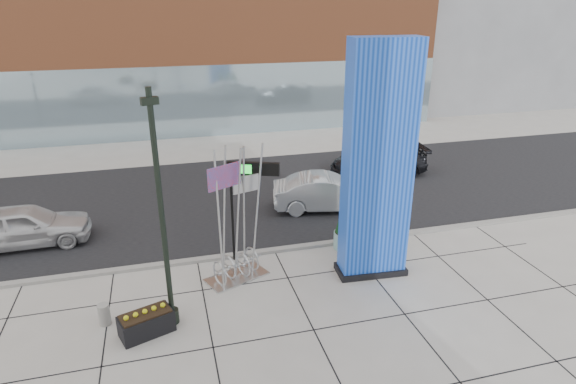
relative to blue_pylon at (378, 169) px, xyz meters
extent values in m
plane|color=#9E9991|center=(-4.00, -1.63, -3.94)|extent=(160.00, 160.00, 0.00)
cube|color=black|center=(-4.00, 8.37, -3.93)|extent=(80.00, 12.00, 0.02)
cube|color=gray|center=(-4.00, 2.37, -3.88)|extent=(80.00, 0.30, 0.12)
cube|color=#9C512D|center=(-3.00, 25.37, 1.56)|extent=(34.00, 10.00, 11.00)
cube|color=#8CA5B2|center=(-3.00, 20.57, -1.44)|extent=(34.00, 0.60, 5.00)
cube|color=slate|center=(22.00, 30.37, 5.06)|extent=(20.00, 18.00, 18.00)
cube|color=#0C3CBA|center=(0.00, 0.00, 0.14)|extent=(2.32, 1.05, 8.16)
cube|color=black|center=(0.00, 0.00, -3.83)|extent=(2.51, 1.25, 0.23)
cylinder|color=black|center=(-7.05, -1.15, -0.37)|extent=(0.16, 0.16, 7.15)
cylinder|color=black|center=(-7.05, -1.15, -3.72)|extent=(0.39, 0.39, 0.45)
cube|color=black|center=(-7.05, -1.15, 2.85)|extent=(0.48, 0.31, 0.20)
cube|color=#B8BBBD|center=(-4.75, 0.88, -3.91)|extent=(2.38, 1.81, 0.06)
cylinder|color=#B8BBBD|center=(-5.42, 0.69, -1.52)|extent=(0.09, 0.09, 4.84)
cylinder|color=#B8BBBD|center=(-5.04, 1.03, -1.52)|extent=(0.09, 0.09, 4.84)
cylinder|color=#B8BBBD|center=(-4.65, 0.79, -1.52)|extent=(0.09, 0.09, 4.84)
cylinder|color=#B8BBBD|center=(-4.21, 1.08, -1.52)|extent=(0.09, 0.09, 4.84)
cylinder|color=#B8BBBD|center=(-3.97, 0.64, -1.52)|extent=(0.09, 0.09, 4.84)
torus|color=#B8BBBD|center=(-5.47, 0.79, -3.48)|extent=(0.40, 0.84, 0.88)
torus|color=#B8BBBD|center=(-4.99, 0.98, -3.48)|extent=(0.40, 0.84, 0.88)
torus|color=#B8BBBD|center=(-4.50, 0.79, -3.48)|extent=(0.40, 0.84, 0.88)
torus|color=#B8BBBD|center=(-4.02, 0.98, -3.48)|extent=(0.40, 0.84, 0.88)
cube|color=red|center=(-5.04, 0.88, -0.07)|extent=(1.14, 0.63, 0.77)
cube|color=#B8BBBD|center=(-4.16, 0.98, -0.55)|extent=(0.94, 0.33, 0.58)
cylinder|color=gray|center=(-9.03, -0.71, -3.60)|extent=(0.35, 0.35, 0.69)
cylinder|color=black|center=(-4.62, 2.17, -2.01)|extent=(0.09, 0.09, 3.87)
cube|color=black|center=(-3.79, 2.17, -0.26)|extent=(1.78, 0.83, 0.46)
cube|color=#19D833|center=(-4.16, 2.07, -0.26)|extent=(0.61, 0.25, 0.32)
cylinder|color=#83B0AD|center=(0.60, 1.97, -3.62)|extent=(0.92, 0.92, 0.65)
cylinder|color=black|center=(0.60, 1.97, -3.29)|extent=(0.85, 0.85, 0.06)
cone|color=black|center=(0.60, 1.97, -2.46)|extent=(0.83, 0.83, 1.66)
cylinder|color=#83B0AD|center=(1.20, 1.97, -3.63)|extent=(0.89, 0.89, 0.63)
cylinder|color=black|center=(1.20, 1.97, -3.32)|extent=(0.82, 0.82, 0.05)
cone|color=black|center=(1.20, 1.97, -2.51)|extent=(0.80, 0.80, 1.61)
cylinder|color=#83B0AD|center=(-0.20, 1.97, -3.60)|extent=(0.96, 0.96, 0.67)
cylinder|color=black|center=(-0.20, 1.97, -3.27)|extent=(0.89, 0.89, 0.06)
cone|color=black|center=(-0.20, 1.97, -2.40)|extent=(0.87, 0.87, 1.73)
cube|color=black|center=(-7.80, -1.49, -3.61)|extent=(1.69, 1.23, 0.65)
cube|color=black|center=(-7.80, -1.49, -3.27)|extent=(1.55, 1.09, 0.07)
imported|color=silver|center=(-12.44, 5.50, -3.11)|extent=(4.93, 2.05, 1.67)
imported|color=#B3B7BC|center=(0.35, 5.73, -3.11)|extent=(5.30, 2.73, 1.66)
imported|color=black|center=(4.73, 9.61, -3.16)|extent=(5.60, 2.76, 1.57)
camera|label=1|loc=(-6.80, -13.83, 5.23)|focal=30.00mm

